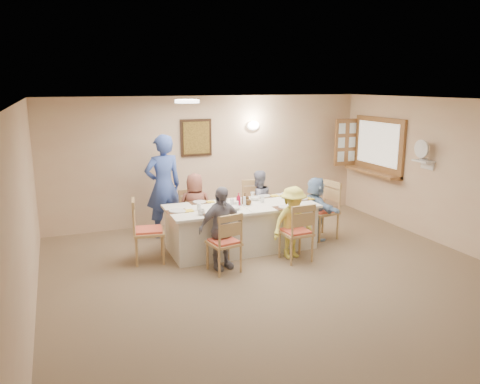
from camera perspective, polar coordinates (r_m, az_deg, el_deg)
name	(u,v)px	position (r m, az deg, el deg)	size (l,w,h in m)	color
ground	(291,286)	(6.61, 6.22, -11.34)	(7.00, 7.00, 0.00)	#7F684E
room_walls	(294,179)	(6.14, 6.57, 1.64)	(7.00, 7.00, 7.00)	tan
wall_picture	(196,138)	(9.19, -5.37, 6.61)	(0.62, 0.05, 0.72)	black
wall_sconce	(253,126)	(9.55, 1.64, 8.11)	(0.26, 0.09, 0.18)	white
ceiling_light	(187,101)	(7.06, -6.47, 10.93)	(0.36, 0.36, 0.05)	white
serving_hatch	(379,146)	(9.88, 16.55, 5.41)	(0.06, 1.50, 1.15)	olive
hatch_sill	(372,172)	(9.89, 15.80, 2.37)	(0.30, 1.50, 0.05)	olive
shutter_door	(346,142)	(10.34, 12.81, 5.93)	(0.55, 0.04, 1.00)	olive
fan_shelf	(424,161)	(8.83, 21.47, 3.53)	(0.22, 0.36, 0.03)	white
desk_fan	(423,153)	(8.79, 21.40, 4.49)	(0.30, 0.30, 0.28)	#A5A5A8
dining_table	(241,227)	(7.86, 0.18, -4.29)	(2.48, 1.05, 0.76)	silver
chair_back_left	(194,215)	(8.38, -5.67, -2.78)	(0.43, 0.43, 0.89)	tan
chair_back_right	(255,206)	(8.76, 1.88, -1.77)	(0.46, 0.46, 0.96)	tan
chair_front_left	(224,241)	(6.92, -1.98, -6.03)	(0.44, 0.44, 0.92)	tan
chair_front_right	(296,231)	(7.38, 6.85, -4.77)	(0.45, 0.45, 0.95)	tan
chair_left_end	(149,230)	(7.41, -11.05, -4.58)	(0.49, 0.49, 1.02)	tan
chair_right_end	(322,210)	(8.49, 9.95, -2.19)	(0.50, 0.50, 1.04)	tan
diner_back_left	(195,208)	(8.22, -5.47, -1.90)	(0.65, 0.48, 1.22)	brown
diner_back_right	(258,202)	(8.63, 2.21, -1.25)	(0.63, 0.52, 1.19)	gray
diner_front_left	(221,228)	(6.97, -2.32, -4.41)	(0.78, 0.44, 1.26)	gray
diner_front_right	(293,223)	(7.45, 6.44, -3.73)	(0.82, 0.57, 1.16)	#F1E859
diner_right_end	(316,208)	(8.42, 9.20, -1.97)	(0.40, 1.07, 1.13)	#82A6D1
caregiver	(163,186)	(8.49, -9.32, 0.70)	(0.74, 0.54, 1.86)	#3954AB
placemat_fl	(215,215)	(7.17, -3.02, -2.81)	(0.37, 0.27, 0.01)	#472B19
plate_fl	(215,214)	(7.17, -3.02, -2.74)	(0.23, 0.23, 0.01)	white
napkin_fl	(228,214)	(7.18, -1.53, -2.72)	(0.14, 0.14, 0.01)	yellow
placemat_fr	(285,208)	(7.62, 5.56, -1.90)	(0.36, 0.27, 0.01)	#472B19
plate_fr	(285,207)	(7.62, 5.56, -1.82)	(0.23, 0.23, 0.01)	white
napkin_fr	(297,207)	(7.66, 6.93, -1.80)	(0.14, 0.14, 0.01)	yellow
placemat_bl	(199,202)	(7.94, -4.97, -1.27)	(0.34, 0.25, 0.01)	#472B19
plate_bl	(199,202)	(7.94, -4.97, -1.20)	(0.23, 0.23, 0.01)	white
napkin_bl	(210,202)	(7.95, -3.62, -1.19)	(0.13, 0.13, 0.01)	yellow
placemat_br	(264,196)	(8.35, 2.94, -0.52)	(0.35, 0.26, 0.01)	#472B19
plate_br	(264,196)	(8.35, 2.94, -0.46)	(0.23, 0.23, 0.01)	white
napkin_br	(274,196)	(8.38, 4.20, -0.45)	(0.15, 0.15, 0.01)	yellow
placemat_le	(177,211)	(7.43, -7.73, -2.36)	(0.33, 0.25, 0.01)	#472B19
plate_le	(177,211)	(7.42, -7.73, -2.28)	(0.25, 0.25, 0.02)	white
napkin_le	(189,211)	(7.42, -6.28, -2.27)	(0.15, 0.15, 0.01)	yellow
placemat_re	(301,199)	(8.22, 7.45, -0.84)	(0.37, 0.27, 0.01)	#472B19
plate_re	(301,198)	(8.22, 7.46, -0.78)	(0.24, 0.24, 0.02)	white
napkin_re	(312,198)	(8.26, 8.71, -0.76)	(0.15, 0.15, 0.01)	yellow
teacup_a	(201,212)	(7.19, -4.75, -2.45)	(0.12, 0.12, 0.09)	white
teacup_b	(253,194)	(8.35, 1.55, -0.26)	(0.09, 0.09, 0.08)	white
bowl_a	(234,208)	(7.47, -0.72, -1.97)	(0.24, 0.24, 0.05)	white
bowl_b	(255,198)	(8.08, 1.82, -0.79)	(0.22, 0.22, 0.06)	white
condiment_ketchup	(238,199)	(7.72, -0.19, -0.87)	(0.10, 0.10, 0.21)	#A70E2C
condiment_brown	(245,198)	(7.80, 0.60, -0.80)	(0.09, 0.09, 0.19)	#412811
condiment_malt	(248,201)	(7.74, 1.00, -1.07)	(0.15, 0.15, 0.14)	#412811
drinking_glass	(232,202)	(7.73, -0.98, -1.22)	(0.07, 0.07, 0.10)	silver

